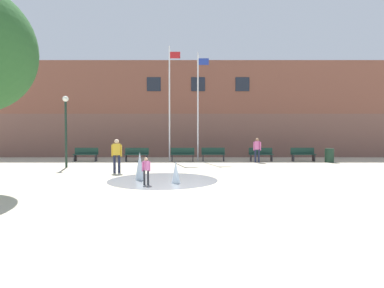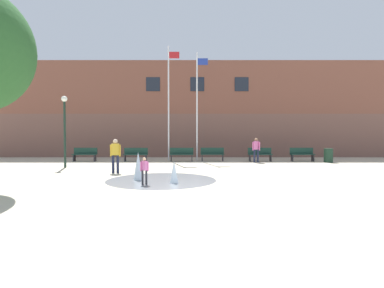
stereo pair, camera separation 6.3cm
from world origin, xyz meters
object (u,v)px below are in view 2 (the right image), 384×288
at_px(park_bench_left_of_flagpoles, 137,154).
at_px(park_bench_under_left_flagpole, 183,154).
at_px(park_bench_under_right_flagpole, 261,154).
at_px(park_bench_far_left, 86,154).
at_px(lamp_post_left_lane, 66,121).
at_px(teen_by_trashcan, 258,148).
at_px(child_in_fountain, 146,169).
at_px(adult_in_red, 117,153).
at_px(flagpole_left, 170,100).
at_px(park_bench_far_right, 304,154).
at_px(flagpole_right, 199,103).
at_px(park_bench_center, 214,154).
at_px(trash_can, 330,155).

height_order(park_bench_left_of_flagpoles, park_bench_under_left_flagpole, same).
bearing_deg(park_bench_under_right_flagpole, park_bench_far_left, 179.88).
bearing_deg(lamp_post_left_lane, park_bench_left_of_flagpoles, 50.25).
bearing_deg(teen_by_trashcan, child_in_fountain, -179.50).
xyz_separation_m(adult_in_red, lamp_post_left_lane, (-3.36, 2.36, 1.62)).
distance_m(park_bench_far_left, flagpole_left, 6.79).
xyz_separation_m(park_bench_far_left, park_bench_far_right, (14.73, 0.04, 0.00)).
height_order(park_bench_under_right_flagpole, flagpole_left, flagpole_left).
height_order(child_in_fountain, adult_in_red, adult_in_red).
xyz_separation_m(park_bench_far_left, flagpole_right, (7.63, 0.52, 3.49)).
xyz_separation_m(park_bench_under_left_flagpole, child_in_fountain, (-1.01, -9.45, 0.10)).
bearing_deg(park_bench_far_right, flagpole_right, 176.20).
bearing_deg(park_bench_under_left_flagpole, flagpole_right, 28.40).
xyz_separation_m(park_bench_far_right, adult_in_red, (-11.07, -6.28, 0.45)).
bearing_deg(adult_in_red, park_bench_far_right, -156.89).
xyz_separation_m(park_bench_left_of_flagpoles, lamp_post_left_lane, (-3.15, -3.79, 2.07)).
bearing_deg(park_bench_left_of_flagpoles, teen_by_trashcan, -6.28).
height_order(child_in_fountain, lamp_post_left_lane, lamp_post_left_lane).
distance_m(park_bench_center, lamp_post_left_lane, 9.48).
distance_m(flagpole_left, lamp_post_left_lane, 7.13).
distance_m(park_bench_left_of_flagpoles, flagpole_right, 5.47).
xyz_separation_m(park_bench_under_left_flagpole, park_bench_far_right, (8.18, 0.11, 0.00)).
bearing_deg(park_bench_far_right, park_bench_under_left_flagpole, -179.23).
xyz_separation_m(park_bench_far_left, park_bench_under_left_flagpole, (6.55, -0.07, 0.00)).
bearing_deg(adult_in_red, park_bench_under_left_flagpole, -121.55).
bearing_deg(park_bench_center, flagpole_right, 158.61).
xyz_separation_m(park_bench_far_right, flagpole_right, (-7.10, 0.47, 3.49)).
relative_size(teen_by_trashcan, trash_can, 1.77).
relative_size(teen_by_trashcan, adult_in_red, 1.00).
xyz_separation_m(teen_by_trashcan, adult_in_red, (-7.73, -5.28, 0.00)).
bearing_deg(trash_can, flagpole_right, 170.77).
distance_m(park_bench_left_of_flagpoles, park_bench_under_left_flagpole, 3.10).
bearing_deg(park_bench_center, teen_by_trashcan, -21.50).
relative_size(park_bench_left_of_flagpoles, park_bench_far_right, 1.00).
bearing_deg(adult_in_red, flagpole_right, -126.89).
bearing_deg(park_bench_under_right_flagpole, park_bench_left_of_flagpoles, -179.55).
height_order(park_bench_under_right_flagpole, flagpole_right, flagpole_right).
xyz_separation_m(park_bench_far_left, adult_in_red, (3.67, -6.24, 0.45)).
bearing_deg(park_bench_center, lamp_post_left_lane, -154.36).
distance_m(park_bench_center, trash_can, 7.53).
xyz_separation_m(child_in_fountain, adult_in_red, (-1.88, 3.27, 0.35)).
relative_size(park_bench_far_right, child_in_fountain, 1.62).
xyz_separation_m(park_bench_center, park_bench_under_right_flagpole, (3.21, -0.14, 0.00)).
height_order(park_bench_far_right, teen_by_trashcan, teen_by_trashcan).
relative_size(park_bench_left_of_flagpoles, park_bench_under_left_flagpole, 1.00).
relative_size(park_bench_under_right_flagpole, flagpole_left, 0.20).
bearing_deg(teen_by_trashcan, flagpole_left, 110.41).
xyz_separation_m(flagpole_left, flagpole_right, (1.97, 0.00, -0.23)).
distance_m(park_bench_under_left_flagpole, park_bench_center, 2.10).
bearing_deg(park_bench_far_left, park_bench_center, 0.80).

